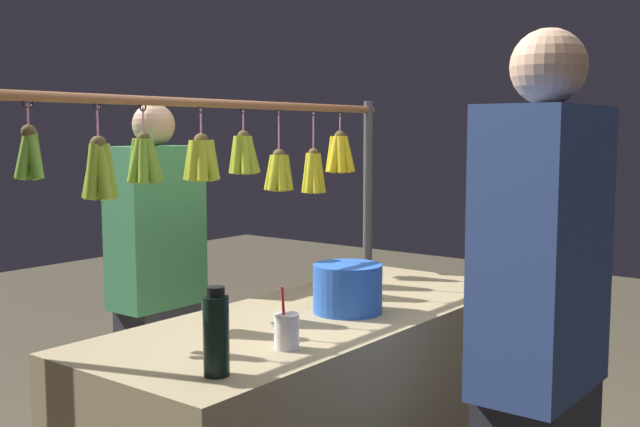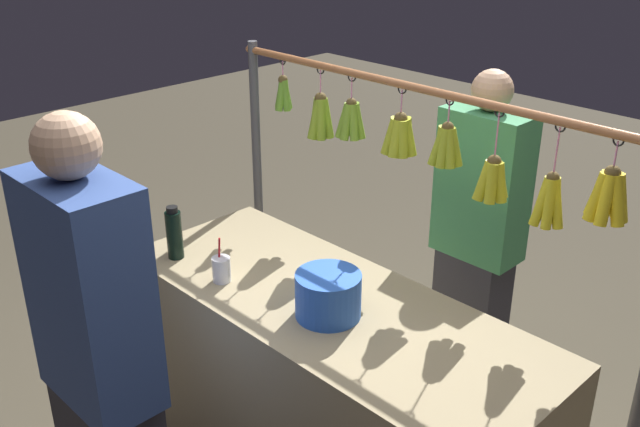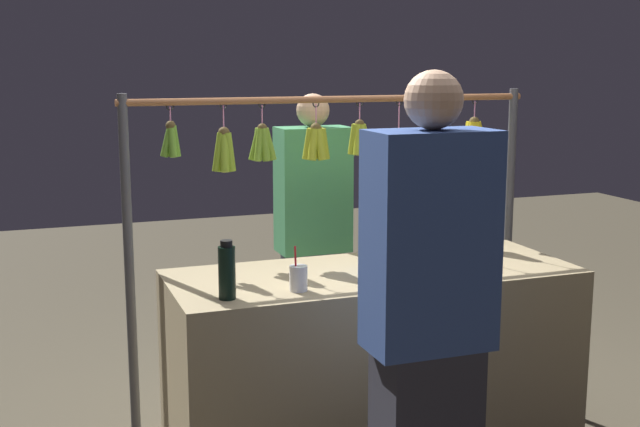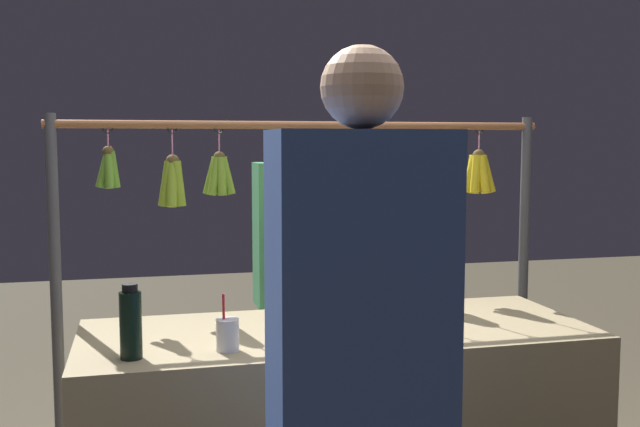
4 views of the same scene
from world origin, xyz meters
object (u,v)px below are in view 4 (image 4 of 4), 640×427
object	(u,v)px
drink_cup	(227,335)
customer_person	(360,425)
water_bottle	(131,323)
vendor_person	(296,298)
blue_bucket	(359,308)

from	to	relation	value
drink_cup	customer_person	world-z (taller)	customer_person
drink_cup	customer_person	xyz separation A→B (m)	(-0.24, 0.65, -0.06)
drink_cup	customer_person	size ratio (longest dim) A/B	0.10
water_bottle	drink_cup	distance (m)	0.30
drink_cup	vendor_person	distance (m)	1.18
customer_person	drink_cup	bearing A→B (deg)	-70.03
blue_bucket	vendor_person	size ratio (longest dim) A/B	0.15
drink_cup	vendor_person	xyz separation A→B (m)	(-0.45, -1.09, -0.13)
water_bottle	drink_cup	bearing A→B (deg)	-177.15
blue_bucket	customer_person	xyz separation A→B (m)	(0.23, 0.77, -0.10)
water_bottle	drink_cup	size ratio (longest dim) A/B	1.27
water_bottle	vendor_person	world-z (taller)	vendor_person
blue_bucket	drink_cup	bearing A→B (deg)	14.53
blue_bucket	vendor_person	xyz separation A→B (m)	(0.02, -0.97, -0.16)
vendor_person	customer_person	bearing A→B (deg)	83.01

